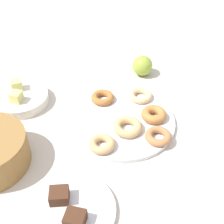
# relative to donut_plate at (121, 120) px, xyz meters

# --- Properties ---
(ground_plane) EXTENTS (2.40, 2.40, 0.00)m
(ground_plane) POSITION_rel_donut_plate_xyz_m (0.00, 0.00, -0.01)
(ground_plane) COLOR beige
(donut_plate) EXTENTS (0.36, 0.36, 0.01)m
(donut_plate) POSITION_rel_donut_plate_xyz_m (0.00, 0.00, 0.00)
(donut_plate) COLOR silver
(donut_plate) RESTS_ON ground_plane
(donut_0) EXTENTS (0.13, 0.13, 0.03)m
(donut_0) POSITION_rel_donut_plate_xyz_m (-0.05, -0.02, 0.02)
(donut_0) COLOR tan
(donut_0) RESTS_ON donut_plate
(donut_1) EXTENTS (0.11, 0.11, 0.02)m
(donut_1) POSITION_rel_donut_plate_xyz_m (0.10, 0.06, 0.02)
(donut_1) COLOR #AD6B33
(donut_1) RESTS_ON donut_plate
(donut_2) EXTENTS (0.11, 0.11, 0.02)m
(donut_2) POSITION_rel_donut_plate_xyz_m (-0.09, -0.11, 0.02)
(donut_2) COLOR #B27547
(donut_2) RESTS_ON donut_plate
(donut_3) EXTENTS (0.12, 0.12, 0.03)m
(donut_3) POSITION_rel_donut_plate_xyz_m (0.01, -0.11, 0.02)
(donut_3) COLOR #BC7A3D
(donut_3) RESTS_ON donut_plate
(donut_4) EXTENTS (0.11, 0.11, 0.02)m
(donut_4) POSITION_rel_donut_plate_xyz_m (-0.12, 0.06, 0.02)
(donut_4) COLOR tan
(donut_4) RESTS_ON donut_plate
(donut_5) EXTENTS (0.10, 0.10, 0.02)m
(donut_5) POSITION_rel_donut_plate_xyz_m (0.11, -0.07, 0.02)
(donut_5) COLOR #EABC84
(donut_5) RESTS_ON donut_plate
(cake_plate) EXTENTS (0.23, 0.23, 0.01)m
(cake_plate) POSITION_rel_donut_plate_xyz_m (-0.33, 0.13, -0.00)
(cake_plate) COLOR silver
(cake_plate) RESTS_ON ground_plane
(brownie_near) EXTENTS (0.05, 0.06, 0.03)m
(brownie_near) POSITION_rel_donut_plate_xyz_m (-0.37, 0.12, 0.02)
(brownie_near) COLOR #472819
(brownie_near) RESTS_ON cake_plate
(brownie_far) EXTENTS (0.05, 0.05, 0.03)m
(brownie_far) POSITION_rel_donut_plate_xyz_m (-0.30, 0.16, 0.02)
(brownie_far) COLOR #472819
(brownie_far) RESTS_ON cake_plate
(fruit_bowl) EXTENTS (0.20, 0.20, 0.03)m
(fruit_bowl) POSITION_rel_donut_plate_xyz_m (0.10, 0.36, 0.01)
(fruit_bowl) COLOR silver
(fruit_bowl) RESTS_ON ground_plane
(melon_chunk_left) EXTENTS (0.04, 0.04, 0.04)m
(melon_chunk_left) POSITION_rel_donut_plate_xyz_m (0.07, 0.36, 0.05)
(melon_chunk_left) COLOR #DBD67A
(melon_chunk_left) RESTS_ON fruit_bowl
(melon_chunk_right) EXTENTS (0.04, 0.04, 0.04)m
(melon_chunk_right) POSITION_rel_donut_plate_xyz_m (0.14, 0.37, 0.05)
(melon_chunk_right) COLOR #DBD67A
(melon_chunk_right) RESTS_ON fruit_bowl
(apple) EXTENTS (0.08, 0.08, 0.08)m
(apple) POSITION_rel_donut_plate_xyz_m (0.29, -0.09, 0.03)
(apple) COLOR #93AD38
(apple) RESTS_ON ground_plane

